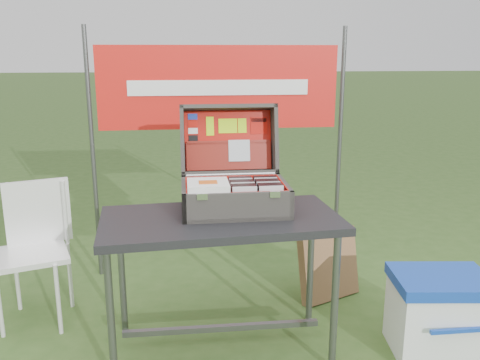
{
  "coord_description": "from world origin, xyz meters",
  "views": [
    {
      "loc": [
        -0.25,
        -2.33,
        1.53
      ],
      "look_at": [
        0.03,
        0.1,
        0.91
      ],
      "focal_mm": 38.0,
      "sensor_mm": 36.0,
      "label": 1
    }
  ],
  "objects": [
    {
      "name": "songbook_1",
      "position": [
        -0.13,
        0.09,
        0.89
      ],
      "size": [
        0.2,
        0.2,
        0.0
      ],
      "primitive_type": "cube",
      "color": "white",
      "rests_on": "suitcase_base_wall_front"
    },
    {
      "name": "cardboard_box",
      "position": [
        0.65,
        0.57,
        0.22
      ],
      "size": [
        0.44,
        0.3,
        0.45
      ],
      "primitive_type": "cube",
      "rotation": [
        -0.18,
        0.0,
        0.43
      ],
      "color": "#946343",
      "rests_on": "ground"
    },
    {
      "name": "table_brace",
      "position": [
        -0.07,
        0.06,
        0.12
      ],
      "size": [
        1.03,
        0.03,
        0.03
      ],
      "primitive_type": "cube",
      "color": "#59595B",
      "rests_on": "ground"
    },
    {
      "name": "cd_right_3",
      "position": [
        0.17,
        0.08,
        0.83
      ],
      "size": [
        0.12,
        0.01,
        0.14
      ],
      "primitive_type": "cube",
      "color": "black",
      "rests_on": "suitcase_liner_floor"
    },
    {
      "name": "table_top",
      "position": [
        -0.07,
        0.06,
        0.72
      ],
      "size": [
        1.22,
        0.68,
        0.04
      ],
      "primitive_type": "cube",
      "rotation": [
        0.0,
        0.0,
        0.08
      ],
      "color": "#27272A",
      "rests_on": "ground"
    },
    {
      "name": "suitcase_lid_pocket",
      "position": [
        0.01,
        0.47,
        0.96
      ],
      "size": [
        0.48,
        0.06,
        0.16
      ],
      "primitive_type": "cube",
      "rotation": [
        -1.79,
        0.0,
        0.0
      ],
      "color": "maroon",
      "rests_on": "suitcase_lid_liner"
    },
    {
      "name": "cd_right_8",
      "position": [
        0.17,
        0.18,
        0.83
      ],
      "size": [
        0.12,
        0.01,
        0.14
      ],
      "primitive_type": "cube",
      "color": "silver",
      "rests_on": "suitcase_liner_floor"
    },
    {
      "name": "cd_left_2",
      "position": [
        0.04,
        0.05,
        0.83
      ],
      "size": [
        0.12,
        0.01,
        0.14
      ],
      "primitive_type": "cube",
      "color": "black",
      "rests_on": "suitcase_liner_floor"
    },
    {
      "name": "suitcase_hinge",
      "position": [
        0.01,
        0.35,
        0.88
      ],
      "size": [
        0.48,
        0.02,
        0.02
      ],
      "primitive_type": "cylinder",
      "rotation": [
        0.0,
        1.57,
        0.0
      ],
      "color": "silver",
      "rests_on": "suitcase_base_wall_back"
    },
    {
      "name": "lid_card_neon_small",
      "position": [
        0.09,
        0.52,
        1.12
      ],
      "size": [
        0.05,
        0.02,
        0.08
      ],
      "primitive_type": "cube",
      "rotation": [
        -1.79,
        0.0,
        0.0
      ],
      "color": "#BAEF09",
      "rests_on": "suitcase_lid_liner"
    },
    {
      "name": "cd_right_7",
      "position": [
        0.17,
        0.16,
        0.83
      ],
      "size": [
        0.12,
        0.01,
        0.14
      ],
      "primitive_type": "cube",
      "color": "black",
      "rests_on": "suitcase_liner_floor"
    },
    {
      "name": "cd_left_5",
      "position": [
        0.04,
        0.12,
        0.83
      ],
      "size": [
        0.12,
        0.01,
        0.14
      ],
      "primitive_type": "cube",
      "color": "black",
      "rests_on": "suitcase_liner_floor"
    },
    {
      "name": "suitcase_liner_wall_back",
      "position": [
        0.01,
        0.33,
        0.82
      ],
      "size": [
        0.5,
        0.01,
        0.12
      ],
      "primitive_type": "cube",
      "color": "red",
      "rests_on": "suitcase_base_bottom"
    },
    {
      "name": "chair_leg_fr",
      "position": [
        -0.96,
        0.32,
        0.21
      ],
      "size": [
        0.02,
        0.02,
        0.41
      ],
      "primitive_type": "cylinder",
      "color": "silver",
      "rests_on": "ground"
    },
    {
      "name": "lid_card_neon_main",
      "position": [
        0.01,
        0.52,
        1.12
      ],
      "size": [
        0.11,
        0.02,
        0.08
      ],
      "primitive_type": "cube",
      "rotation": [
        -1.79,
        0.0,
        0.0
      ],
      "color": "#BAEF09",
      "rests_on": "suitcase_lid_liner"
    },
    {
      "name": "lid_sticker_cc_b",
      "position": [
        -0.19,
        0.52,
        1.14
      ],
      "size": [
        0.05,
        0.01,
        0.03
      ],
      "primitive_type": "cube",
      "rotation": [
        -1.79,
        0.0,
        0.0
      ],
      "color": "#C30D04",
      "rests_on": "suitcase_lid_liner"
    },
    {
      "name": "cd_left_0",
      "position": [
        0.04,
        0.01,
        0.83
      ],
      "size": [
        0.12,
        0.01,
        0.14
      ],
      "primitive_type": "cube",
      "color": "silver",
      "rests_on": "suitcase_liner_floor"
    },
    {
      "name": "suitcase_lid_liner",
      "position": [
        0.01,
        0.51,
        1.04
      ],
      "size": [
        0.49,
        0.08,
        0.33
      ],
      "primitive_type": "cube",
      "rotation": [
        -1.79,
        0.0,
        0.0
      ],
      "color": "red",
      "rests_on": "suitcase_lid_back"
    },
    {
      "name": "cd_left_9",
      "position": [
        0.04,
        0.2,
        0.83
      ],
      "size": [
        0.12,
        0.01,
        0.14
      ],
      "primitive_type": "cube",
      "color": "black",
      "rests_on": "suitcase_liner_floor"
    },
    {
      "name": "chair_leg_br",
      "position": [
        -0.96,
        0.63,
        0.21
      ],
      "size": [
        0.02,
        0.02,
        0.41
      ],
      "primitive_type": "cylinder",
      "color": "silver",
      "rests_on": "ground"
    },
    {
      "name": "songbook_5",
      "position": [
        -0.13,
        0.09,
        0.91
      ],
      "size": [
        0.2,
        0.2,
        0.0
      ],
      "primitive_type": "cube",
      "color": "white",
      "rests_on": "suitcase_base_wall_front"
    },
    {
      "name": "cd_right_5",
      "position": [
        0.17,
        0.12,
        0.83
      ],
      "size": [
        0.12,
        0.01,
        0.14
      ],
      "primitive_type": "cube",
      "color": "black",
      "rests_on": "suitcase_liner_floor"
    },
    {
      "name": "lid_sticker_cc_a",
      "position": [
        -0.19,
        0.53,
        1.18
      ],
      "size": [
        0.05,
        0.01,
        0.03
      ],
      "primitive_type": "cube",
      "rotation": [
        -1.79,
        0.0,
        0.0
      ],
      "color": "#1933B2",
      "rests_on": "suitcase_lid_liner"
    },
    {
      "name": "suitcase_lid_rim_far",
      "position": [
        0.01,
        0.5,
        1.23
      ],
      "size": [
        0.54,
        0.15,
        0.05
      ],
      "primitive_type": "cube",
      "rotation": [
        -1.79,
        0.0,
        0.0
      ],
      "color": "#4B4741",
      "rests_on": "suitcase_lid_back"
    },
    {
      "name": "suitcase_pocket_edge",
      "position": [
        0.01,
        0.48,
        1.04
      ],
      "size": [
        0.47,
        0.02,
        0.02
      ],
      "primitive_type": "cube",
      "rotation": [
        -1.79,
        0.0,
        0.0
      ],
      "color": "maroon",
      "rests_on": "suitcase_lid_pocket"
    },
    {
      "name": "suitcase_liner_floor",
      "position": [
        0.01,
        0.16,
        0.76
      ],
      "size": [
        0.5,
        0.34,
        0.01
      ],
      "primitive_type": "cube",
      "color": "red",
      "rests_on": "suitcase_base_bottom"
    },
    {
      "name": "songbook_4",
      "position": [
        -0.13,
        0.09,
        0.9
      ],
      "size": [
        0.2,
        0.2,
        0.0
      ],
      "primitive_type": "cube",
      "color": "white",
      "rests_on": "suitcase_base_wall_front"
    },
    {
      "name": "cooler_lid",
      "position": [
        1.04,
        -0.08,
        0.4
      ],
      "size": [
        0.52,
        0.42,
        0.06
      ],
      "primitive_type": "cube",
      "rotation": [
        0.0,
        0.0,
        -0.11
      ],
      "color": "#133DA9",
      "rests_on": "cooler_body"
    },
    {
      "name": "lid_sticker_band",
      "position": [
        0.18,
        0.52,
        1.12
      ],
      "size": [
        0.1,
        0.02,
        0.09
      ],
      "primitive_type": "cube",
      "rotation": [
        -1.79,
        0.0,
        0.0
      ],
      "color": "#C30D04",
      "rests_on": "suitcase_lid_liner"
    },
    {
      "name": "banner_post_left",
      "position": [
        -0.85,
        1.1,
        0.85
      ],
      "size": [
        0.03,
        0.03,
        1.7
      ],
      "primitive_type": "cylinder",
      "color": "#59595B",
      "rests_on": "ground"
    },
    {
      "name": "suitcase_base_wall_back",
      "position": [
        0.01,
        0.34,
        0.81
      ],
      "size": [
        0.54,
        0.02,
        0.14
      ],
      "primitive_type": "cube",
      "color": "#4B4741",
      "rests_on": "table_top"
    },
    {
      "name": "cd_left_8",
      "position": [
        0.04,
        0.18,
        0.83
      ],
      "size": [
        0.12,
        0.01,
        0.14
      ],
      "primitive_type": "cube",
      "color": "silver",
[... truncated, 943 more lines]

